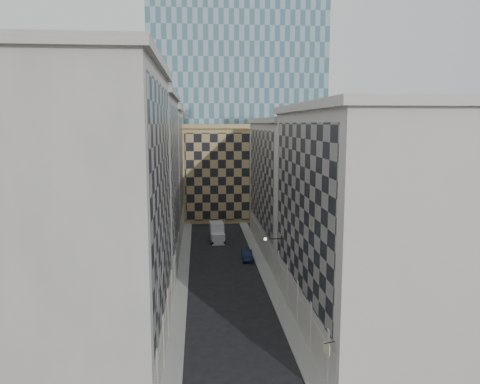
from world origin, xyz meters
TOP-DOWN VIEW (x-y plane):
  - sidewalk_west at (-5.25, 30.00)m, footprint 1.50×100.00m
  - sidewalk_east at (5.25, 30.00)m, footprint 1.50×100.00m
  - bldg_left_a at (-10.88, 11.00)m, footprint 10.80×22.80m
  - bldg_left_b at (-10.88, 33.00)m, footprint 10.80×22.80m
  - bldg_left_c at (-10.88, 55.00)m, footprint 10.80×22.80m
  - bldg_right_a at (10.88, 15.00)m, footprint 10.80×26.80m
  - bldg_right_b at (10.89, 42.00)m, footprint 10.80×28.80m
  - tan_block at (2.00, 67.90)m, footprint 16.80×14.80m
  - church_tower at (0.00, 82.00)m, footprint 7.20×7.20m
  - flagpoles_left at (-5.90, 6.00)m, footprint 0.10×6.33m
  - bracket_lamp at (4.38, 24.00)m, footprint 1.98×0.36m
  - box_truck at (-0.24, 47.84)m, footprint 2.37×5.39m
  - dark_car at (3.50, 36.81)m, footprint 1.54×4.03m
  - shop_sign at (5.42, 3.00)m, footprint 0.83×0.73m

SIDE VIEW (x-z plane):
  - sidewalk_west at x=-5.25m, z-range 0.00..0.15m
  - sidewalk_east at x=5.25m, z-range 0.00..0.15m
  - dark_car at x=3.50m, z-range 0.00..1.31m
  - box_truck at x=-0.24m, z-range -0.19..2.73m
  - shop_sign at x=5.42m, z-range 3.42..4.25m
  - bracket_lamp at x=4.38m, z-range 6.02..6.38m
  - flagpoles_left at x=-5.90m, z-range 6.83..9.17m
  - tan_block at x=2.00m, z-range 0.04..18.84m
  - bldg_right_b at x=10.89m, z-range 0.00..19.70m
  - bldg_right_a at x=10.88m, z-range -0.03..20.67m
  - bldg_left_c at x=-10.88m, z-range -0.02..21.68m
  - bldg_left_b at x=-10.88m, z-range -0.03..22.67m
  - bldg_left_a at x=-10.88m, z-range -0.03..23.67m
  - church_tower at x=0.00m, z-range 1.20..52.70m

